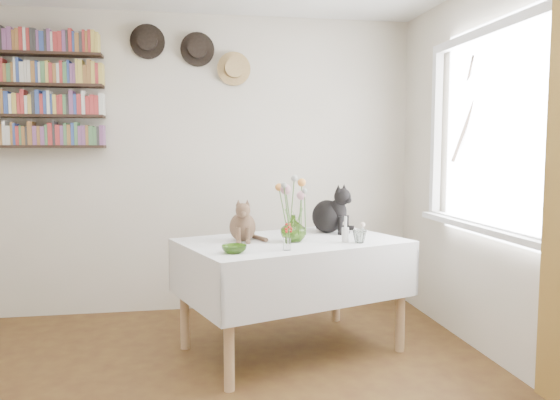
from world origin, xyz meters
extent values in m
cube|color=silver|center=(0.00, 2.27, 1.25)|extent=(4.04, 0.04, 2.54)
cube|color=white|center=(1.97, 0.80, 1.50)|extent=(0.01, 1.40, 1.20)
cube|color=white|center=(1.97, 0.80, 2.13)|extent=(0.06, 1.52, 0.06)
cube|color=white|center=(1.97, 0.80, 0.87)|extent=(0.06, 1.52, 0.06)
cube|color=white|center=(1.97, 1.53, 1.50)|extent=(0.06, 0.06, 1.20)
cube|color=white|center=(1.94, 0.80, 0.87)|extent=(0.12, 1.50, 0.04)
cube|color=white|center=(0.74, 1.15, 0.74)|extent=(1.65, 1.34, 0.06)
cylinder|color=tan|center=(0.26, 0.58, 0.35)|extent=(0.06, 0.06, 0.71)
cylinder|color=tan|center=(1.47, 0.99, 0.35)|extent=(0.06, 0.06, 0.71)
cylinder|color=tan|center=(0.01, 1.30, 0.35)|extent=(0.06, 0.06, 0.71)
cylinder|color=tan|center=(1.22, 1.71, 0.35)|extent=(0.06, 0.06, 0.71)
imported|color=#77AC3E|center=(0.74, 1.08, 0.86)|extent=(0.20, 0.20, 0.18)
imported|color=#77AC3E|center=(0.31, 0.75, 0.79)|extent=(0.20, 0.20, 0.05)
imported|color=white|center=(1.16, 0.96, 0.81)|extent=(0.13, 0.13, 0.09)
cylinder|color=white|center=(1.07, 1.01, 0.81)|extent=(0.05, 0.05, 0.09)
cylinder|color=white|center=(1.07, 1.01, 0.90)|extent=(0.02, 0.02, 0.08)
cylinder|color=white|center=(0.64, 0.79, 0.81)|extent=(0.05, 0.05, 0.08)
cone|color=white|center=(1.25, 1.17, 0.81)|extent=(0.06, 0.06, 0.08)
sphere|color=beige|center=(1.25, 1.17, 0.86)|extent=(0.03, 0.03, 0.03)
cylinder|color=#4C7233|center=(0.71, 1.09, 0.97)|extent=(0.01, 0.01, 0.30)
sphere|color=#C78693|center=(0.71, 1.09, 1.12)|extent=(0.07, 0.07, 0.07)
cylinder|color=#4C7233|center=(0.78, 1.06, 0.95)|extent=(0.01, 0.01, 0.26)
sphere|color=#C78693|center=(0.78, 1.06, 1.08)|extent=(0.06, 0.06, 0.06)
cylinder|color=#4C7233|center=(0.80, 1.11, 0.99)|extent=(0.01, 0.01, 0.34)
sphere|color=#EF953B|center=(0.80, 1.11, 1.16)|extent=(0.06, 0.06, 0.06)
cylinder|color=#4C7233|center=(0.68, 1.12, 0.97)|extent=(0.01, 0.01, 0.31)
sphere|color=#EF953B|center=(0.68, 1.12, 1.13)|extent=(0.05, 0.05, 0.05)
cylinder|color=#4C7233|center=(0.74, 1.13, 1.00)|extent=(0.01, 0.01, 0.37)
sphere|color=#999E93|center=(0.74, 1.13, 1.19)|extent=(0.04, 0.04, 0.04)
cylinder|color=#4C7233|center=(0.69, 1.05, 0.98)|extent=(0.01, 0.01, 0.33)
sphere|color=#999E93|center=(0.69, 1.05, 1.15)|extent=(0.04, 0.04, 0.04)
cylinder|color=#4C7233|center=(0.81, 1.04, 0.96)|extent=(0.01, 0.01, 0.29)
sphere|color=#999E93|center=(0.81, 1.04, 1.11)|extent=(0.04, 0.04, 0.04)
cube|color=black|center=(-1.10, 2.16, 1.40)|extent=(1.00, 0.16, 0.02)
cube|color=black|center=(-1.10, 2.16, 1.64)|extent=(1.00, 0.16, 0.02)
cube|color=black|center=(-1.10, 2.16, 1.88)|extent=(1.00, 0.16, 0.02)
cube|color=black|center=(-1.10, 2.16, 2.12)|extent=(1.00, 0.16, 0.02)
cylinder|color=black|center=(-0.25, 2.21, 2.25)|extent=(0.28, 0.02, 0.28)
cylinder|color=black|center=(-0.25, 2.17, 2.25)|extent=(0.16, 0.08, 0.16)
cylinder|color=black|center=(0.15, 2.21, 2.20)|extent=(0.28, 0.02, 0.28)
cylinder|color=black|center=(0.15, 2.17, 2.20)|extent=(0.16, 0.08, 0.16)
cylinder|color=tan|center=(0.45, 2.21, 2.05)|extent=(0.28, 0.02, 0.28)
cylinder|color=tan|center=(0.45, 2.17, 2.05)|extent=(0.16, 0.08, 0.16)
camera|label=1|loc=(0.03, -2.44, 1.39)|focal=35.00mm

